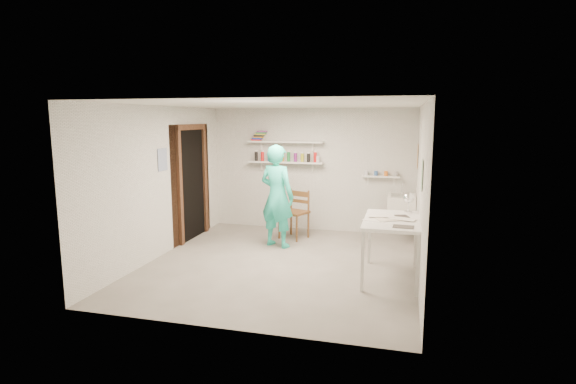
% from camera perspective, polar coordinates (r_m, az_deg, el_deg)
% --- Properties ---
extents(floor, '(4.00, 4.50, 0.02)m').
position_cam_1_polar(floor, '(6.99, -0.83, -9.13)').
color(floor, slate).
rests_on(floor, ground).
extents(ceiling, '(4.00, 4.50, 0.02)m').
position_cam_1_polar(ceiling, '(6.63, -0.88, 11.12)').
color(ceiling, silver).
rests_on(ceiling, wall_back).
extents(wall_back, '(4.00, 0.02, 2.40)m').
position_cam_1_polar(wall_back, '(8.88, 3.02, 2.84)').
color(wall_back, silver).
rests_on(wall_back, ground).
extents(wall_front, '(4.00, 0.02, 2.40)m').
position_cam_1_polar(wall_front, '(4.60, -8.36, -3.36)').
color(wall_front, silver).
rests_on(wall_front, ground).
extents(wall_left, '(0.02, 4.50, 2.40)m').
position_cam_1_polar(wall_left, '(7.49, -15.86, 1.28)').
color(wall_left, silver).
rests_on(wall_left, ground).
extents(wall_right, '(0.02, 4.50, 2.40)m').
position_cam_1_polar(wall_right, '(6.47, 16.56, 0.03)').
color(wall_right, silver).
rests_on(wall_right, ground).
extents(doorway_recess, '(0.02, 0.90, 2.00)m').
position_cam_1_polar(doorway_recess, '(8.42, -12.09, 0.91)').
color(doorway_recess, black).
rests_on(doorway_recess, wall_left).
extents(corridor_box, '(1.40, 1.50, 2.10)m').
position_cam_1_polar(corridor_box, '(8.75, -16.27, 1.39)').
color(corridor_box, brown).
rests_on(corridor_box, ground).
extents(door_lintel, '(0.06, 1.05, 0.10)m').
position_cam_1_polar(door_lintel, '(8.32, -12.21, 8.07)').
color(door_lintel, brown).
rests_on(door_lintel, wall_left).
extents(door_jamb_near, '(0.06, 0.10, 2.00)m').
position_cam_1_polar(door_jamb_near, '(7.97, -13.56, 0.39)').
color(door_jamb_near, brown).
rests_on(door_jamb_near, ground).
extents(door_jamb_far, '(0.06, 0.10, 2.00)m').
position_cam_1_polar(door_jamb_far, '(8.85, -10.53, 1.37)').
color(door_jamb_far, brown).
rests_on(door_jamb_far, ground).
extents(shelf_lower, '(1.50, 0.22, 0.03)m').
position_cam_1_polar(shelf_lower, '(8.86, -0.32, 3.81)').
color(shelf_lower, white).
rests_on(shelf_lower, wall_back).
extents(shelf_upper, '(1.50, 0.22, 0.03)m').
position_cam_1_polar(shelf_upper, '(8.83, -0.32, 6.39)').
color(shelf_upper, white).
rests_on(shelf_upper, wall_back).
extents(ledge_shelf, '(0.70, 0.14, 0.03)m').
position_cam_1_polar(ledge_shelf, '(8.64, 11.70, 1.94)').
color(ledge_shelf, white).
rests_on(ledge_shelf, wall_back).
extents(poster_left, '(0.01, 0.28, 0.36)m').
position_cam_1_polar(poster_left, '(7.48, -15.64, 3.98)').
color(poster_left, '#334C7F').
rests_on(poster_left, wall_left).
extents(poster_right_a, '(0.01, 0.34, 0.42)m').
position_cam_1_polar(poster_right_a, '(8.22, 16.13, 4.41)').
color(poster_right_a, '#995933').
rests_on(poster_right_a, wall_right).
extents(poster_right_b, '(0.01, 0.30, 0.38)m').
position_cam_1_polar(poster_right_b, '(5.89, 16.65, 2.08)').
color(poster_right_b, '#3F724C').
rests_on(poster_right_b, wall_right).
extents(belfast_sink, '(0.48, 0.60, 0.30)m').
position_cam_1_polar(belfast_sink, '(8.23, 14.22, -1.48)').
color(belfast_sink, white).
rests_on(belfast_sink, wall_right).
extents(man, '(0.75, 0.61, 1.77)m').
position_cam_1_polar(man, '(7.70, -1.40, -0.53)').
color(man, '#2AD4B7').
rests_on(man, ground).
extents(wall_clock, '(0.31, 0.14, 0.32)m').
position_cam_1_polar(wall_clock, '(7.88, -1.49, 1.86)').
color(wall_clock, beige).
rests_on(wall_clock, man).
extents(wooden_chair, '(0.59, 0.57, 0.98)m').
position_cam_1_polar(wooden_chair, '(8.29, 0.75, -2.59)').
color(wooden_chair, brown).
rests_on(wooden_chair, ground).
extents(work_table, '(0.76, 1.26, 0.84)m').
position_cam_1_polar(work_table, '(6.41, 12.98, -7.06)').
color(work_table, white).
rests_on(work_table, ground).
extents(desk_lamp, '(0.16, 0.16, 0.16)m').
position_cam_1_polar(desk_lamp, '(6.76, 15.07, -0.70)').
color(desk_lamp, silver).
rests_on(desk_lamp, work_table).
extents(spray_cans, '(1.32, 0.06, 0.17)m').
position_cam_1_polar(spray_cans, '(8.85, -0.32, 4.45)').
color(spray_cans, black).
rests_on(spray_cans, shelf_lower).
extents(book_stack, '(0.30, 0.14, 0.20)m').
position_cam_1_polar(book_stack, '(8.97, -3.68, 7.15)').
color(book_stack, red).
rests_on(book_stack, shelf_upper).
extents(ledge_pots, '(0.48, 0.07, 0.09)m').
position_cam_1_polar(ledge_pots, '(8.63, 11.72, 2.33)').
color(ledge_pots, silver).
rests_on(ledge_pots, ledge_shelf).
extents(papers, '(0.30, 0.22, 0.02)m').
position_cam_1_polar(papers, '(6.30, 13.12, -3.27)').
color(papers, silver).
rests_on(papers, work_table).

